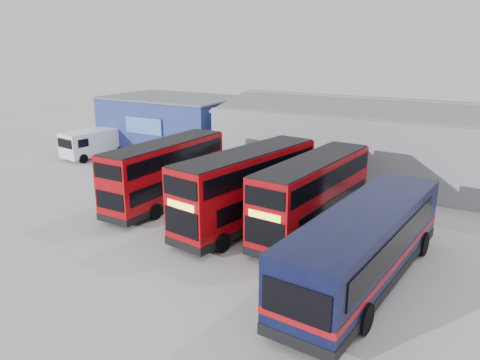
# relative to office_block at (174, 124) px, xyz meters

# --- Properties ---
(ground_plane) EXTENTS (120.00, 120.00, 0.00)m
(ground_plane) POSITION_rel_office_block_xyz_m (14.00, -17.99, -2.58)
(ground_plane) COLOR #A9AAA4
(ground_plane) RESTS_ON ground
(office_block) EXTENTS (12.30, 8.32, 5.12)m
(office_block) POSITION_rel_office_block_xyz_m (0.00, 0.00, 0.00)
(office_block) COLOR navy
(office_block) RESTS_ON ground
(maintenance_shed) EXTENTS (30.50, 12.00, 5.89)m
(maintenance_shed) POSITION_rel_office_block_xyz_m (22.00, 2.01, 0.02)
(maintenance_shed) COLOR gray
(maintenance_shed) RESTS_ON ground
(double_decker_left) EXTENTS (2.47, 9.60, 4.05)m
(double_decker_left) POSITION_rel_office_block_xyz_m (9.22, -12.38, -0.56)
(double_decker_left) COLOR #9A080E
(double_decker_left) RESTS_ON ground
(double_decker_centre) EXTENTS (3.82, 10.36, 4.29)m
(double_decker_centre) POSITION_rel_office_block_xyz_m (15.38, -12.94, -0.45)
(double_decker_centre) COLOR #9A080E
(double_decker_centre) RESTS_ON ground
(double_decker_right) EXTENTS (3.03, 9.87, 4.12)m
(double_decker_right) POSITION_rel_office_block_xyz_m (18.88, -12.06, -0.53)
(double_decker_right) COLOR #9A080E
(double_decker_right) RESTS_ON ground
(single_decker_blue) EXTENTS (3.71, 12.44, 3.33)m
(single_decker_blue) POSITION_rel_office_block_xyz_m (22.88, -16.05, -0.93)
(single_decker_blue) COLOR black
(single_decker_blue) RESTS_ON ground
(panel_van) EXTENTS (2.96, 5.86, 2.46)m
(panel_van) POSITION_rel_office_block_xyz_m (-4.51, -5.77, -1.20)
(panel_van) COLOR white
(panel_van) RESTS_ON ground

